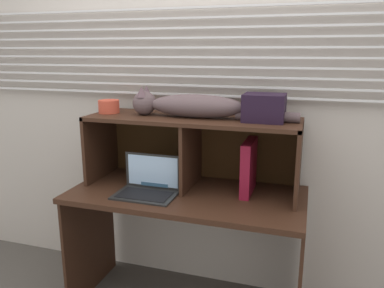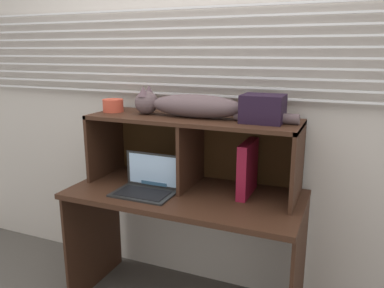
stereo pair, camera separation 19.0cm
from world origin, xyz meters
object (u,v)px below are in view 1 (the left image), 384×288
object	(u,v)px
binder_upright	(249,167)
small_basket	(109,106)
laptop	(148,186)
storage_box	(264,108)
book_stack	(162,178)
cat	(190,106)

from	to	relation	value
binder_upright	small_basket	xyz separation A→B (m)	(-0.86, 0.00, 0.30)
laptop	storage_box	distance (m)	0.76
binder_upright	small_basket	distance (m)	0.91
binder_upright	book_stack	distance (m)	0.53
small_basket	storage_box	bearing A→B (deg)	0.00
small_basket	laptop	bearing A→B (deg)	-29.81
book_stack	storage_box	world-z (taller)	storage_box
storage_box	binder_upright	bearing A→B (deg)	180.00
binder_upright	book_stack	bearing A→B (deg)	179.77
laptop	binder_upright	size ratio (longest dim) A/B	1.12
storage_box	laptop	bearing A→B (deg)	-162.52
storage_box	cat	bearing A→B (deg)	180.00
laptop	binder_upright	bearing A→B (deg)	19.63
laptop	small_basket	xyz separation A→B (m)	(-0.33, 0.19, 0.41)
cat	laptop	size ratio (longest dim) A/B	2.82
cat	binder_upright	distance (m)	0.47
small_basket	binder_upright	bearing A→B (deg)	0.00
cat	binder_upright	world-z (taller)	cat
small_basket	storage_box	distance (m)	0.93
cat	book_stack	bearing A→B (deg)	179.31
cat	laptop	bearing A→B (deg)	-134.49
book_stack	small_basket	bearing A→B (deg)	-179.64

